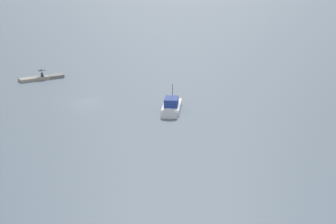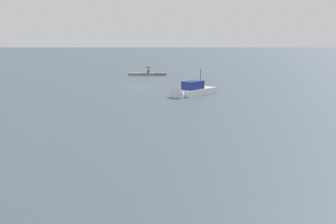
{
  "view_description": "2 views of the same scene",
  "coord_description": "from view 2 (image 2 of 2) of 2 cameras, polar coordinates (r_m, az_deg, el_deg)",
  "views": [
    {
      "loc": [
        30.07,
        65.04,
        19.44
      ],
      "look_at": [
        -0.72,
        19.89,
        3.23
      ],
      "focal_mm": 54.33,
      "sensor_mm": 36.0,
      "label": 1
    },
    {
      "loc": [
        -4.34,
        63.9,
        7.5
      ],
      "look_at": [
        -4.23,
        28.41,
        0.96
      ],
      "focal_mm": 43.33,
      "sensor_mm": 36.0,
      "label": 2
    }
  ],
  "objects": [
    {
      "name": "ground_plane",
      "position": [
        64.48,
        -3.69,
        3.74
      ],
      "size": [
        500.0,
        500.0,
        0.0
      ],
      "primitive_type": "plane",
      "color": "#475666"
    },
    {
      "name": "seawall_pier",
      "position": [
        81.96,
        -2.87,
        5.37
      ],
      "size": [
        7.64,
        1.85,
        0.53
      ],
      "color": "slate",
      "rests_on": "ground_plane"
    },
    {
      "name": "person_seated_blue_left",
      "position": [
        81.9,
        -2.78,
        5.73
      ],
      "size": [
        0.41,
        0.62,
        0.73
      ],
      "rotation": [
        0.0,
        0.0,
        -0.05
      ],
      "color": "#1E2333",
      "rests_on": "seawall_pier"
    },
    {
      "name": "umbrella_open_black",
      "position": [
        81.85,
        -2.78,
        6.33
      ],
      "size": [
        1.38,
        1.38,
        1.3
      ],
      "color": "black",
      "rests_on": "seawall_pier"
    },
    {
      "name": "motorboat_white_near",
      "position": [
        53.27,
        3.21,
        2.82
      ],
      "size": [
        6.54,
        7.21,
        4.2
      ],
      "rotation": [
        0.0,
        0.0,
        5.59
      ],
      "color": "silver",
      "rests_on": "ground_plane"
    }
  ]
}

